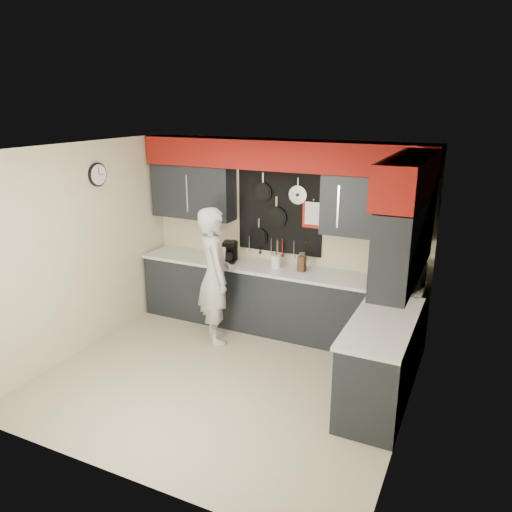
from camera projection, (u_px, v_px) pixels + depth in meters
The scene contains 10 objects.
ground at pixel (224, 379), 5.75m from camera, with size 4.00×4.00×0.00m, color tan.
back_wall_assembly at pixel (280, 185), 6.53m from camera, with size 4.00×0.36×2.60m.
right_wall_assembly at pixel (408, 227), 4.65m from camera, with size 0.36×3.50×2.60m.
left_wall_assembly at pixel (81, 247), 6.18m from camera, with size 0.05×3.50×2.60m.
base_cabinets at pixel (299, 313), 6.39m from camera, with size 3.95×2.20×0.92m.
microwave at pixel (396, 273), 6.00m from camera, with size 0.58×0.39×0.32m, color black.
knife_block at pixel (302, 264), 6.53m from camera, with size 0.10×0.10×0.21m, color #3E2613.
utensil_crock at pixel (276, 261), 6.69m from camera, with size 0.13×0.13×0.17m, color white.
coffee_maker at pixel (230, 251), 6.91m from camera, with size 0.21×0.24×0.30m.
person at pixel (215, 276), 6.44m from camera, with size 0.66×0.43×1.81m, color beige.
Camera 1 is at (2.50, -4.43, 3.06)m, focal length 35.00 mm.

